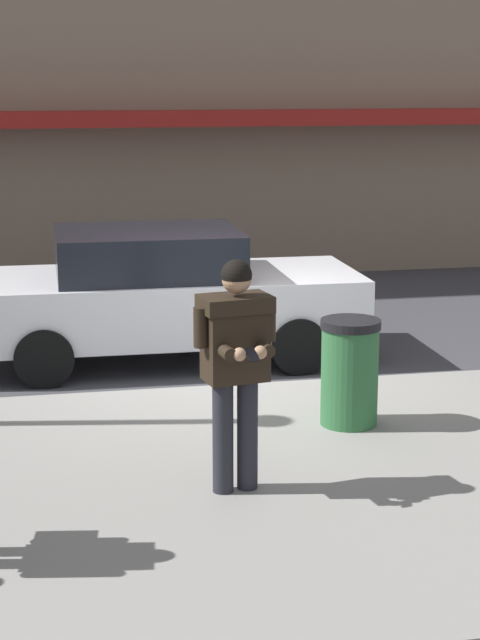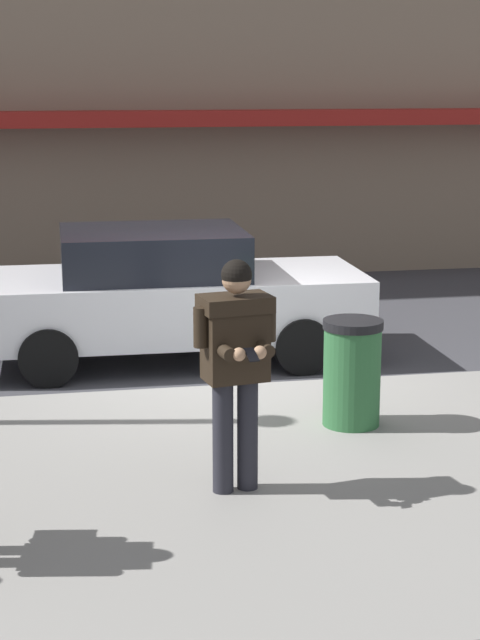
{
  "view_description": "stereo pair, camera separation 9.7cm",
  "coord_description": "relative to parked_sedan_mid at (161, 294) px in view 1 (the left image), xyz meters",
  "views": [
    {
      "loc": [
        -2.09,
        -10.62,
        3.26
      ],
      "look_at": [
        -0.55,
        -3.07,
        1.49
      ],
      "focal_mm": 60.0,
      "sensor_mm": 36.0,
      "label": 1
    },
    {
      "loc": [
        -1.99,
        -10.64,
        3.26
      ],
      "look_at": [
        -0.55,
        -3.07,
        1.49
      ],
      "focal_mm": 60.0,
      "sensor_mm": 36.0,
      "label": 2
    }
  ],
  "objects": [
    {
      "name": "trash_bin",
      "position": [
        1.33,
        -3.09,
        -0.16
      ],
      "size": [
        0.55,
        0.55,
        0.98
      ],
      "color": "#2D6638",
      "rests_on": "sidewalk"
    },
    {
      "name": "ground_plane",
      "position": [
        0.58,
        -1.42,
        -0.79
      ],
      "size": [
        80.0,
        80.0,
        0.0
      ],
      "primitive_type": "plane",
      "color": "#3D3D42"
    },
    {
      "name": "man_texting_on_phone",
      "position": [
        0.0,
        -4.46,
        0.46
      ],
      "size": [
        0.64,
        0.62,
        1.81
      ],
      "color": "#23232B",
      "rests_on": "sidewalk"
    },
    {
      "name": "curb_paint_line",
      "position": [
        1.58,
        -1.37,
        -0.79
      ],
      "size": [
        28.0,
        0.12,
        0.01
      ],
      "primitive_type": "cube",
      "color": "silver",
      "rests_on": "ground"
    },
    {
      "name": "parked_sedan_mid",
      "position": [
        0.0,
        0.0,
        0.0
      ],
      "size": [
        4.52,
        1.98,
        1.54
      ],
      "color": "silver",
      "rests_on": "ground"
    },
    {
      "name": "sidewalk",
      "position": [
        1.58,
        -4.27,
        -0.72
      ],
      "size": [
        32.0,
        5.3,
        0.14
      ],
      "primitive_type": "cube",
      "color": "gray",
      "rests_on": "ground"
    }
  ]
}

